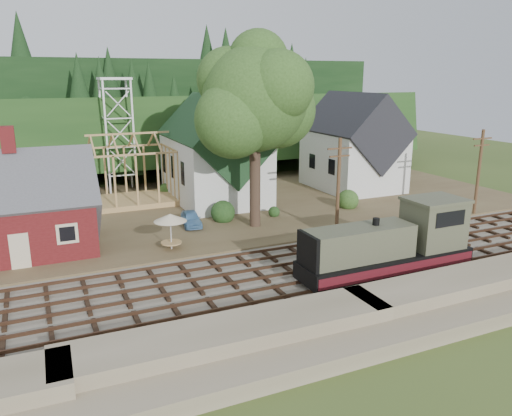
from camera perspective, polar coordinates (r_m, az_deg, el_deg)
name	(u,v)px	position (r m, az deg, el deg)	size (l,w,h in m)	color
ground	(290,274)	(33.09, 3.86, -7.53)	(140.00, 140.00, 0.00)	#384C1E
embankment	(368,333)	(26.65, 12.73, -13.75)	(64.00, 5.00, 1.60)	#7F7259
railroad_bed	(290,273)	(33.06, 3.86, -7.40)	(64.00, 11.00, 0.16)	#726B5B
village_flat	(203,208)	(48.82, -6.11, 0.04)	(64.00, 26.00, 0.30)	brown
hillside	(148,169)	(71.55, -12.20, 4.43)	(70.00, 28.00, 8.00)	#1E3F19
ridge	(127,153)	(87.06, -14.49, 6.12)	(80.00, 20.00, 12.00)	black
depot	(17,213)	(39.08, -25.63, -0.51)	(10.80, 7.41, 9.00)	#511213
church	(215,153)	(49.99, -4.69, 6.32)	(8.40, 15.17, 13.00)	silver
farmhouse	(353,147)	(56.81, 11.03, 6.81)	(8.40, 10.80, 10.60)	silver
timber_frame	(131,174)	(50.52, -14.14, 3.80)	(8.20, 6.20, 6.99)	tan
lattice_tower	(116,101)	(55.62, -15.75, 11.72)	(3.20, 3.20, 12.12)	silver
big_tree	(256,106)	(40.66, 0.05, 11.54)	(10.90, 8.40, 14.70)	#38281E
telegraph_pole_near	(338,186)	(39.57, 9.39, 2.50)	(2.20, 0.28, 8.00)	#4C331E
telegraph_pole_far	(479,171)	(49.37, 24.11, 3.85)	(2.20, 0.28, 8.00)	#4C331E
locomotive	(393,246)	(33.13, 15.35, -4.16)	(11.77, 2.94, 4.71)	black
car_blue	(191,219)	(42.44, -7.42, -1.20)	(1.48, 3.67, 1.25)	#5C93C6
car_green	(3,248)	(39.43, -26.91, -4.06)	(1.25, 3.59, 1.18)	#91AF79
car_red	(363,180)	(58.79, 12.13, 3.14)	(2.15, 4.67, 1.30)	red
patio_set	(170,219)	(36.55, -9.77, -1.27)	(2.39, 2.39, 2.66)	silver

